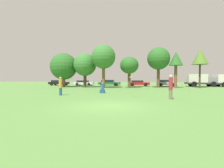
{
  "coord_description": "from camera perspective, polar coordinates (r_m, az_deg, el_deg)",
  "views": [
    {
      "loc": [
        1.96,
        -9.38,
        1.59
      ],
      "look_at": [
        -0.76,
        5.22,
        1.06
      ],
      "focal_mm": 26.99,
      "sensor_mm": 36.0,
      "label": 1
    }
  ],
  "objects": [
    {
      "name": "ground_plane",
      "position": [
        9.72,
        -1.23,
        -7.38
      ],
      "size": [
        120.0,
        120.0,
        0.0
      ],
      "primitive_type": "plane",
      "color": "#54843D"
    },
    {
      "name": "person_thrower",
      "position": [
        16.12,
        -17.03,
        -0.65
      ],
      "size": [
        0.3,
        0.3,
        1.7
      ],
      "rotation": [
        0.0,
        0.0,
        -0.12
      ],
      "color": "navy",
      "rests_on": "ground"
    },
    {
      "name": "person_catcher",
      "position": [
        13.31,
        19.27,
        -0.85
      ],
      "size": [
        0.29,
        0.29,
        1.84
      ],
      "rotation": [
        0.0,
        0.0,
        3.02
      ],
      "color": "#726651",
      "rests_on": "ground"
    },
    {
      "name": "frisbee",
      "position": [
        13.34,
        6.4,
        2.37
      ],
      "size": [
        0.25,
        0.25,
        0.12
      ],
      "color": "yellow"
    },
    {
      "name": "bystander_sitting",
      "position": [
        17.78,
        -3.3,
        -1.61
      ],
      "size": [
        0.48,
        0.4,
        1.13
      ],
      "color": "navy",
      "rests_on": "ground"
    },
    {
      "name": "tree_0",
      "position": [
        31.26,
        -16.03,
        5.72
      ],
      "size": [
        4.72,
        4.72,
        6.02
      ],
      "color": "brown",
      "rests_on": "ground"
    },
    {
      "name": "tree_1",
      "position": [
        29.29,
        -9.16,
        6.44
      ],
      "size": [
        3.87,
        3.87,
        5.82
      ],
      "color": "#473323",
      "rests_on": "ground"
    },
    {
      "name": "tree_2",
      "position": [
        27.18,
        -2.9,
        9.12
      ],
      "size": [
        3.83,
        3.83,
        6.91
      ],
      "color": "brown",
      "rests_on": "ground"
    },
    {
      "name": "tree_3",
      "position": [
        27.68,
        5.87,
        6.25
      ],
      "size": [
        3.0,
        3.0,
        5.07
      ],
      "color": "brown",
      "rests_on": "ground"
    },
    {
      "name": "tree_4",
      "position": [
        29.26,
        15.47,
        8.23
      ],
      "size": [
        3.73,
        3.73,
        6.7
      ],
      "color": "brown",
      "rests_on": "ground"
    },
    {
      "name": "tree_5",
      "position": [
        29.16,
        20.82,
        7.66
      ],
      "size": [
        2.19,
        2.19,
        5.82
      ],
      "color": "brown",
      "rests_on": "ground"
    },
    {
      "name": "tree_6",
      "position": [
        30.5,
        27.67,
        8.09
      ],
      "size": [
        2.47,
        2.47,
        6.23
      ],
      "color": "#473323",
      "rests_on": "ground"
    },
    {
      "name": "parked_car_black",
      "position": [
        38.37,
        -17.64,
        0.49
      ],
      "size": [
        4.17,
        2.03,
        1.14
      ],
      "rotation": [
        0.0,
        0.0,
        0.03
      ],
      "color": "black",
      "rests_on": "ground"
    },
    {
      "name": "parked_car_white",
      "position": [
        36.24,
        -9.51,
        0.41
      ],
      "size": [
        4.14,
        2.03,
        1.08
      ],
      "rotation": [
        0.0,
        0.0,
        0.03
      ],
      "color": "silver",
      "rests_on": "ground"
    },
    {
      "name": "parked_car_green",
      "position": [
        34.24,
        -1.0,
        0.46
      ],
      "size": [
        4.45,
        2.07,
        1.22
      ],
      "rotation": [
        0.0,
        0.0,
        0.03
      ],
      "color": "#196633",
      "rests_on": "ground"
    },
    {
      "name": "parked_car_red",
      "position": [
        33.34,
        8.98,
        0.33
      ],
      "size": [
        4.13,
        2.18,
        1.13
      ],
      "rotation": [
        0.0,
        0.0,
        0.03
      ],
      "color": "red",
      "rests_on": "ground"
    },
    {
      "name": "parked_car_silver",
      "position": [
        34.19,
        17.82,
        0.38
      ],
      "size": [
        3.91,
        2.2,
        1.25
      ],
      "rotation": [
        0.0,
        0.0,
        0.03
      ],
      "color": "#B2B2B7",
      "rests_on": "ground"
    },
    {
      "name": "delivery_truck_grey",
      "position": [
        35.48,
        27.63,
        1.28
      ],
      "size": [
        5.35,
        2.49,
        2.31
      ],
      "rotation": [
        0.0,
        0.0,
        0.03
      ],
      "color": "#2D2D33",
      "rests_on": "ground"
    }
  ]
}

